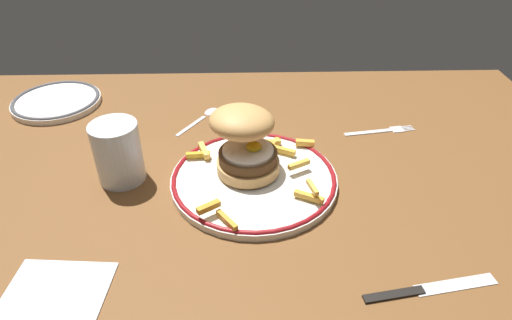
{
  "coord_description": "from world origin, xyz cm",
  "views": [
    {
      "loc": [
        -1.26,
        -62.86,
        45.69
      ],
      "look_at": [
        0.34,
        -4.4,
        4.6
      ],
      "focal_mm": 30.99,
      "sensor_mm": 36.0,
      "label": 1
    }
  ],
  "objects": [
    {
      "name": "dinner_plate",
      "position": [
        0.34,
        -4.4,
        0.84
      ],
      "size": [
        27.73,
        27.73,
        1.6
      ],
      "color": "white",
      "rests_on": "ground_plane"
    },
    {
      "name": "fries_pile",
      "position": [
        0.94,
        -2.84,
        2.27
      ],
      "size": [
        23.04,
        23.78,
        2.1
      ],
      "color": "gold",
      "rests_on": "dinner_plate"
    },
    {
      "name": "spoon",
      "position": [
        -9.3,
        18.98,
        0.36
      ],
      "size": [
        8.69,
        12.07,
        0.9
      ],
      "color": "silver",
      "rests_on": "ground_plane"
    },
    {
      "name": "knife",
      "position": [
        20.44,
        -27.3,
        0.26
      ],
      "size": [
        18.0,
        4.4,
        0.7
      ],
      "color": "black",
      "rests_on": "ground_plane"
    },
    {
      "name": "napkin",
      "position": [
        -25.45,
        -26.06,
        0.2
      ],
      "size": [
        13.58,
        10.65,
        0.4
      ],
      "primitive_type": "cube",
      "rotation": [
        0.0,
        0.0,
        -0.08
      ],
      "color": "silver",
      "rests_on": "ground_plane"
    },
    {
      "name": "side_plate",
      "position": [
        -42.51,
        24.57,
        0.83
      ],
      "size": [
        18.72,
        18.72,
        1.6
      ],
      "color": "white",
      "rests_on": "ground_plane"
    },
    {
      "name": "water_glass",
      "position": [
        -22.22,
        -2.54,
        4.44
      ],
      "size": [
        7.75,
        7.75,
        10.43
      ],
      "color": "silver",
      "rests_on": "ground_plane"
    },
    {
      "name": "ground_plane",
      "position": [
        0.0,
        0.0,
        -2.0
      ],
      "size": [
        126.45,
        80.71,
        4.0
      ],
      "primitive_type": "cube",
      "color": "brown"
    },
    {
      "name": "burger",
      "position": [
        -1.47,
        -1.7,
        7.08
      ],
      "size": [
        15.24,
        15.33,
        11.0
      ],
      "color": "tan",
      "rests_on": "dinner_plate"
    },
    {
      "name": "fork",
      "position": [
        25.65,
        11.36,
        0.18
      ],
      "size": [
        14.44,
        3.64,
        0.36
      ],
      "color": "silver",
      "rests_on": "ground_plane"
    }
  ]
}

